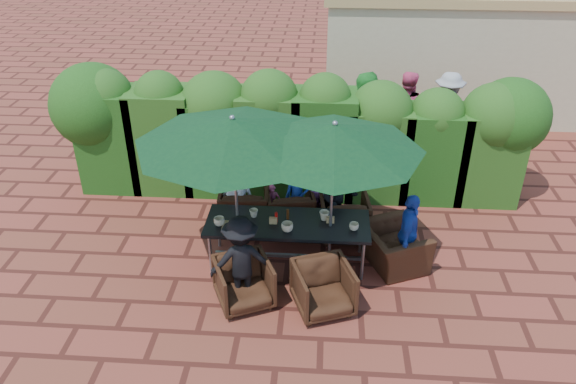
# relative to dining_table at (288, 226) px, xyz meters

# --- Properties ---
(ground) EXTENTS (80.00, 80.00, 0.00)m
(ground) POSITION_rel_dining_table_xyz_m (0.00, 0.01, -0.68)
(ground) COLOR maroon
(ground) RESTS_ON ground
(dining_table) EXTENTS (2.51, 0.90, 0.75)m
(dining_table) POSITION_rel_dining_table_xyz_m (0.00, 0.00, 0.00)
(dining_table) COLOR black
(dining_table) RESTS_ON ground
(umbrella_left) EXTENTS (2.88, 2.88, 2.46)m
(umbrella_left) POSITION_rel_dining_table_xyz_m (-0.78, 0.05, 1.54)
(umbrella_left) COLOR gray
(umbrella_left) RESTS_ON ground
(umbrella_right) EXTENTS (2.57, 2.57, 2.46)m
(umbrella_right) POSITION_rel_dining_table_xyz_m (0.65, -0.05, 1.54)
(umbrella_right) COLOR gray
(umbrella_right) RESTS_ON ground
(chair_far_left) EXTENTS (0.88, 0.83, 0.85)m
(chair_far_left) POSITION_rel_dining_table_xyz_m (-0.81, 1.00, -0.25)
(chair_far_left) COLOR black
(chair_far_left) RESTS_ON ground
(chair_far_mid) EXTENTS (0.93, 0.89, 0.82)m
(chair_far_mid) POSITION_rel_dining_table_xyz_m (-0.04, 1.02, -0.27)
(chair_far_mid) COLOR black
(chair_far_mid) RESTS_ON ground
(chair_far_right) EXTENTS (0.88, 0.84, 0.83)m
(chair_far_right) POSITION_rel_dining_table_xyz_m (0.88, 0.84, -0.26)
(chair_far_right) COLOR black
(chair_far_right) RESTS_ON ground
(chair_near_left) EXTENTS (0.97, 0.95, 0.77)m
(chair_near_left) POSITION_rel_dining_table_xyz_m (-0.55, -0.99, -0.29)
(chair_near_left) COLOR black
(chair_near_left) RESTS_ON ground
(chair_near_right) EXTENTS (0.96, 0.94, 0.79)m
(chair_near_right) POSITION_rel_dining_table_xyz_m (0.58, -1.05, -0.28)
(chair_near_right) COLOR black
(chair_near_right) RESTS_ON ground
(chair_end_right) EXTENTS (0.99, 1.17, 0.87)m
(chair_end_right) POSITION_rel_dining_table_xyz_m (1.65, 0.06, -0.24)
(chair_end_right) COLOR black
(chair_end_right) RESTS_ON ground
(adult_far_left) EXTENTS (0.62, 0.39, 1.22)m
(adult_far_left) POSITION_rel_dining_table_xyz_m (-0.92, 0.88, -0.07)
(adult_far_left) COLOR silver
(adult_far_left) RESTS_ON ground
(adult_far_mid) EXTENTS (0.43, 0.35, 1.15)m
(adult_far_mid) POSITION_rel_dining_table_xyz_m (0.09, 1.05, -0.10)
(adult_far_mid) COLOR #2143B4
(adult_far_mid) RESTS_ON ground
(adult_far_right) EXTENTS (0.73, 0.52, 1.38)m
(adult_far_right) POSITION_rel_dining_table_xyz_m (0.77, 0.90, 0.02)
(adult_far_right) COLOR black
(adult_far_right) RESTS_ON ground
(adult_near_left) EXTENTS (0.95, 0.61, 1.38)m
(adult_near_left) POSITION_rel_dining_table_xyz_m (-0.59, -0.92, 0.01)
(adult_near_left) COLOR black
(adult_near_left) RESTS_ON ground
(adult_end_right) EXTENTS (0.55, 0.84, 1.31)m
(adult_end_right) POSITION_rel_dining_table_xyz_m (1.83, -0.03, -0.02)
(adult_end_right) COLOR #2143B4
(adult_end_right) RESTS_ON ground
(child_left) EXTENTS (0.30, 0.26, 0.75)m
(child_left) POSITION_rel_dining_table_xyz_m (-0.35, 1.12, -0.30)
(child_left) COLOR #EC5388
(child_left) RESTS_ON ground
(child_right) EXTENTS (0.37, 0.32, 0.91)m
(child_right) POSITION_rel_dining_table_xyz_m (0.42, 1.03, -0.22)
(child_right) COLOR #9C4FAB
(child_right) RESTS_ON ground
(pedestrian_a) EXTENTS (1.77, 1.41, 1.83)m
(pedestrian_a) POSITION_rel_dining_table_xyz_m (1.36, 4.08, 0.24)
(pedestrian_a) COLOR green
(pedestrian_a) RESTS_ON ground
(pedestrian_b) EXTENTS (0.87, 0.54, 1.79)m
(pedestrian_b) POSITION_rel_dining_table_xyz_m (2.21, 4.26, 0.22)
(pedestrian_b) COLOR #EC5388
(pedestrian_b) RESTS_ON ground
(pedestrian_c) EXTENTS (1.17, 0.67, 1.73)m
(pedestrian_c) POSITION_rel_dining_table_xyz_m (3.14, 4.44, 0.19)
(pedestrian_c) COLOR #9C9DA5
(pedestrian_c) RESTS_ON ground
(cup_a) EXTENTS (0.17, 0.17, 0.13)m
(cup_a) POSITION_rel_dining_table_xyz_m (-1.02, -0.16, 0.14)
(cup_a) COLOR beige
(cup_a) RESTS_ON dining_table
(cup_b) EXTENTS (0.13, 0.13, 0.13)m
(cup_b) POSITION_rel_dining_table_xyz_m (-0.53, 0.12, 0.14)
(cup_b) COLOR beige
(cup_b) RESTS_ON dining_table
(cup_c) EXTENTS (0.18, 0.18, 0.14)m
(cup_c) POSITION_rel_dining_table_xyz_m (0.01, -0.24, 0.14)
(cup_c) COLOR beige
(cup_c) RESTS_ON dining_table
(cup_d) EXTENTS (0.15, 0.15, 0.15)m
(cup_d) POSITION_rel_dining_table_xyz_m (0.56, 0.11, 0.15)
(cup_d) COLOR beige
(cup_d) RESTS_ON dining_table
(cup_e) EXTENTS (0.14, 0.14, 0.11)m
(cup_e) POSITION_rel_dining_table_xyz_m (1.00, -0.14, 0.13)
(cup_e) COLOR beige
(cup_e) RESTS_ON dining_table
(ketchup_bottle) EXTENTS (0.04, 0.04, 0.17)m
(ketchup_bottle) POSITION_rel_dining_table_xyz_m (-0.17, -0.01, 0.16)
(ketchup_bottle) COLOR #B20C0A
(ketchup_bottle) RESTS_ON dining_table
(sauce_bottle) EXTENTS (0.04, 0.04, 0.17)m
(sauce_bottle) POSITION_rel_dining_table_xyz_m (-0.00, 0.10, 0.16)
(sauce_bottle) COLOR #4C230C
(sauce_bottle) RESTS_ON dining_table
(serving_tray) EXTENTS (0.35, 0.25, 0.02)m
(serving_tray) POSITION_rel_dining_table_xyz_m (-0.80, -0.16, 0.08)
(serving_tray) COLOR #9F7A4D
(serving_tray) RESTS_ON dining_table
(number_block_left) EXTENTS (0.12, 0.06, 0.10)m
(number_block_left) POSITION_rel_dining_table_xyz_m (-0.22, -0.04, 0.12)
(number_block_left) COLOR tan
(number_block_left) RESTS_ON dining_table
(number_block_right) EXTENTS (0.12, 0.06, 0.10)m
(number_block_right) POSITION_rel_dining_table_xyz_m (0.65, 0.04, 0.12)
(number_block_right) COLOR tan
(number_block_right) RESTS_ON dining_table
(hedge_wall) EXTENTS (9.10, 1.60, 2.40)m
(hedge_wall) POSITION_rel_dining_table_xyz_m (-0.11, 2.33, 0.64)
(hedge_wall) COLOR #193A0F
(hedge_wall) RESTS_ON ground
(building) EXTENTS (6.20, 3.08, 3.20)m
(building) POSITION_rel_dining_table_xyz_m (3.50, 7.00, 0.93)
(building) COLOR beige
(building) RESTS_ON ground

